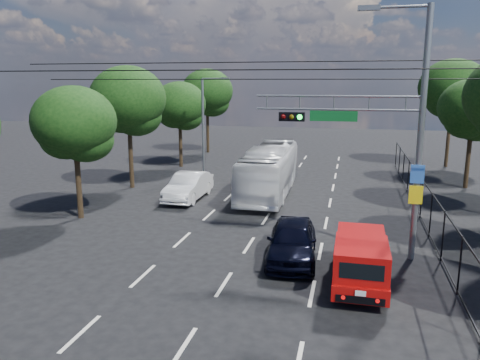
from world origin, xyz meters
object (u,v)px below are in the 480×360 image
(red_pickup, at_px, (360,259))
(white_van, at_px, (188,186))
(white_bus, at_px, (270,170))
(navy_hatchback, at_px, (292,240))
(signal_mast, at_px, (387,124))

(red_pickup, height_order, white_van, red_pickup)
(white_bus, relative_size, white_van, 2.23)
(navy_hatchback, bearing_deg, white_bus, 100.07)
(signal_mast, xyz_separation_m, white_van, (-10.44, 6.92, -4.47))
(signal_mast, relative_size, white_bus, 0.91)
(white_bus, bearing_deg, signal_mast, -58.84)
(navy_hatchback, distance_m, white_bus, 11.04)
(red_pickup, xyz_separation_m, white_van, (-9.66, 9.84, -0.16))
(navy_hatchback, bearing_deg, white_van, 126.91)
(white_van, bearing_deg, navy_hatchback, -48.23)
(white_van, bearing_deg, red_pickup, -45.07)
(signal_mast, bearing_deg, red_pickup, -105.08)
(signal_mast, xyz_separation_m, white_bus, (-6.07, 9.49, -3.79))
(signal_mast, xyz_separation_m, red_pickup, (-0.79, -2.92, -4.31))
(navy_hatchback, xyz_separation_m, white_bus, (-2.75, 10.67, 0.68))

